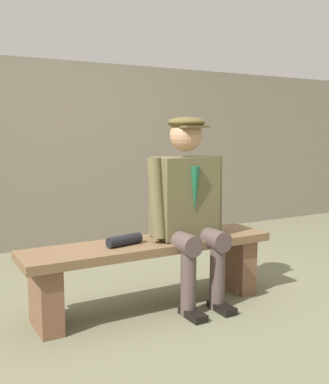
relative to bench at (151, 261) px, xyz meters
The scene contains 5 objects.
ground_plane 0.34m from the bench, ahead, with size 30.00×30.00×0.00m, color #69694E.
bench is the anchor object (origin of this frame).
seated_man 0.52m from the bench, 169.52° to the left, with size 0.62×0.58×1.38m.
rolled_magazine 0.29m from the bench, ahead, with size 0.07×0.07×0.26m, color black.
stadium_wall 2.30m from the bench, 90.00° to the right, with size 12.00×0.24×2.04m, color gray.
Camera 1 is at (1.48, 2.83, 1.28)m, focal length 42.41 mm.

